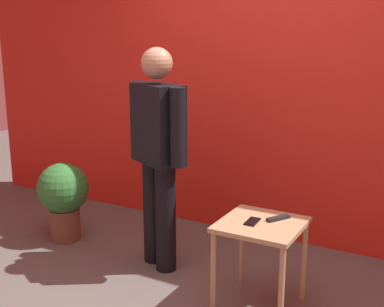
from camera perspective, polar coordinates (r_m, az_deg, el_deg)
back_wall_red at (r=4.32m, az=8.78°, el=11.23°), size 6.35×0.12×3.21m
standing_person at (r=3.72m, az=-3.85°, el=0.61°), size 0.63×0.40×1.67m
side_table at (r=3.30m, az=7.84°, el=-9.29°), size 0.51×0.51×0.59m
cell_phone at (r=3.25m, az=6.87°, el=-7.69°), size 0.08×0.15×0.01m
tv_remote at (r=3.32m, az=9.79°, el=-7.25°), size 0.12×0.17×0.02m
potted_plant at (r=4.48m, az=-14.42°, el=-4.57°), size 0.44×0.44×0.69m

